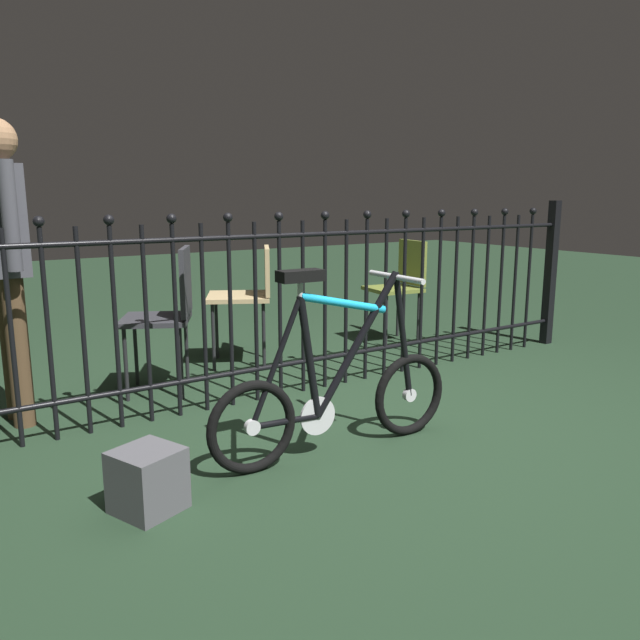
{
  "coord_description": "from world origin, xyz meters",
  "views": [
    {
      "loc": [
        -1.91,
        -2.45,
        1.19
      ],
      "look_at": [
        -0.17,
        0.21,
        0.55
      ],
      "focal_mm": 34.99,
      "sensor_mm": 36.0,
      "label": 1
    }
  ],
  "objects_px": {
    "bicycle": "(336,391)",
    "display_crate": "(148,480)",
    "chair_charcoal": "(169,306)",
    "chair_olive": "(401,281)",
    "person_visitor": "(5,248)",
    "chair_tan": "(249,290)"
  },
  "relations": [
    {
      "from": "person_visitor",
      "to": "chair_olive",
      "type": "bearing_deg",
      "value": 6.58
    },
    {
      "from": "chair_charcoal",
      "to": "chair_tan",
      "type": "height_order",
      "value": "chair_charcoal"
    },
    {
      "from": "bicycle",
      "to": "chair_olive",
      "type": "bearing_deg",
      "value": 42.45
    },
    {
      "from": "chair_olive",
      "to": "chair_charcoal",
      "type": "distance_m",
      "value": 2.08
    },
    {
      "from": "bicycle",
      "to": "chair_tan",
      "type": "relative_size",
      "value": 1.53
    },
    {
      "from": "chair_tan",
      "to": "display_crate",
      "type": "xyz_separation_m",
      "value": [
        -1.3,
        -1.69,
        -0.41
      ]
    },
    {
      "from": "bicycle",
      "to": "chair_tan",
      "type": "bearing_deg",
      "value": 76.77
    },
    {
      "from": "chair_charcoal",
      "to": "display_crate",
      "type": "height_order",
      "value": "chair_charcoal"
    },
    {
      "from": "bicycle",
      "to": "chair_tan",
      "type": "height_order",
      "value": "bicycle"
    },
    {
      "from": "bicycle",
      "to": "chair_charcoal",
      "type": "bearing_deg",
      "value": 103.52
    },
    {
      "from": "bicycle",
      "to": "display_crate",
      "type": "bearing_deg",
      "value": -176.36
    },
    {
      "from": "chair_charcoal",
      "to": "display_crate",
      "type": "bearing_deg",
      "value": -113.58
    },
    {
      "from": "chair_charcoal",
      "to": "chair_tan",
      "type": "relative_size",
      "value": 1.06
    },
    {
      "from": "bicycle",
      "to": "chair_olive",
      "type": "relative_size",
      "value": 1.55
    },
    {
      "from": "bicycle",
      "to": "person_visitor",
      "type": "height_order",
      "value": "person_visitor"
    },
    {
      "from": "bicycle",
      "to": "display_crate",
      "type": "xyz_separation_m",
      "value": [
        -0.91,
        -0.06,
        -0.18
      ]
    },
    {
      "from": "chair_charcoal",
      "to": "display_crate",
      "type": "xyz_separation_m",
      "value": [
        -0.6,
        -1.37,
        -0.41
      ]
    },
    {
      "from": "chair_charcoal",
      "to": "person_visitor",
      "type": "xyz_separation_m",
      "value": [
        -0.86,
        -0.05,
        0.39
      ]
    },
    {
      "from": "person_visitor",
      "to": "display_crate",
      "type": "bearing_deg",
      "value": -78.81
    },
    {
      "from": "person_visitor",
      "to": "chair_charcoal",
      "type": "bearing_deg",
      "value": 3.44
    },
    {
      "from": "bicycle",
      "to": "display_crate",
      "type": "height_order",
      "value": "bicycle"
    },
    {
      "from": "chair_charcoal",
      "to": "person_visitor",
      "type": "bearing_deg",
      "value": -176.56
    }
  ]
}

